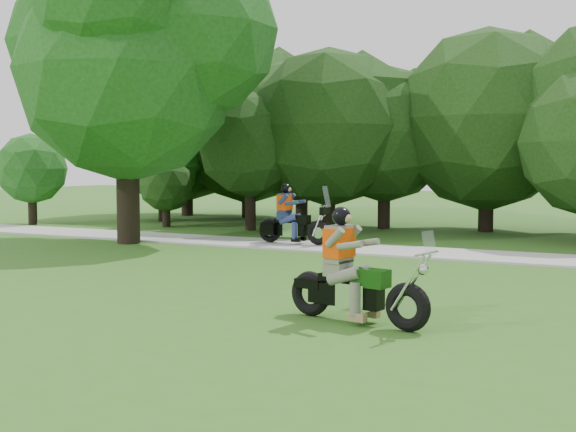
% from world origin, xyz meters
% --- Properties ---
extents(ground, '(100.00, 100.00, 0.00)m').
position_xyz_m(ground, '(0.00, 0.00, 0.00)').
color(ground, '#33641C').
rests_on(ground, ground).
extents(walkway, '(60.00, 2.20, 0.06)m').
position_xyz_m(walkway, '(0.00, 8.00, 0.03)').
color(walkway, '#ACACA7').
rests_on(walkway, ground).
extents(tree_line, '(39.66, 12.28, 7.52)m').
position_xyz_m(tree_line, '(-0.13, 14.74, 3.62)').
color(tree_line, black).
rests_on(tree_line, ground).
extents(big_tree_west, '(8.64, 6.56, 9.96)m').
position_xyz_m(big_tree_west, '(-10.54, 6.85, 5.76)').
color(big_tree_west, black).
rests_on(big_tree_west, ground).
extents(chopper_motorcycle, '(2.41, 0.89, 1.73)m').
position_xyz_m(chopper_motorcycle, '(-0.62, -0.48, 0.64)').
color(chopper_motorcycle, black).
rests_on(chopper_motorcycle, ground).
extents(touring_motorcycle, '(2.27, 0.65, 1.74)m').
position_xyz_m(touring_motorcycle, '(-5.94, 8.08, 0.69)').
color(touring_motorcycle, black).
rests_on(touring_motorcycle, walkway).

